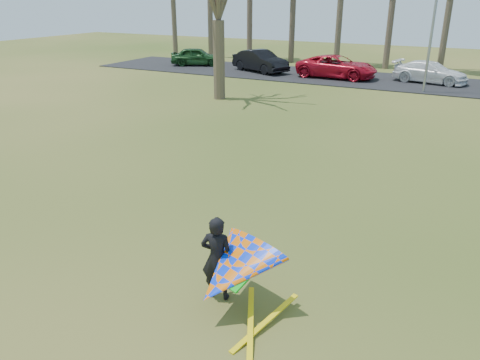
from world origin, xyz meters
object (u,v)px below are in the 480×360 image
at_px(streetlight, 438,14).
at_px(car_2, 337,67).
at_px(car_0, 197,56).
at_px(car_3, 430,72).
at_px(car_1, 260,61).
at_px(kite_flyer, 230,270).

relative_size(streetlight, car_2, 1.46).
bearing_deg(car_0, car_3, -114.12).
height_order(streetlight, car_1, streetlight).
bearing_deg(kite_flyer, streetlight, 88.54).
bearing_deg(kite_flyer, car_1, 113.88).
xyz_separation_m(streetlight, car_3, (-0.26, 3.49, -3.72)).
bearing_deg(car_2, car_1, 91.33).
bearing_deg(kite_flyer, car_3, 89.28).
distance_m(car_0, car_2, 11.89).
xyz_separation_m(car_1, car_3, (11.87, 0.85, -0.11)).
bearing_deg(car_0, streetlight, -125.04).
bearing_deg(car_2, car_3, -79.80).
distance_m(streetlight, car_1, 12.93).
xyz_separation_m(car_2, car_3, (6.01, 0.90, -0.08)).
distance_m(car_2, kite_flyer, 26.62).
relative_size(streetlight, car_1, 1.67).
relative_size(car_1, kite_flyer, 2.00).
height_order(car_1, car_2, car_1).
bearing_deg(kite_flyer, car_2, 102.30).
xyz_separation_m(car_0, car_1, (6.01, -0.71, 0.07)).
bearing_deg(car_1, car_0, 107.61).
relative_size(car_2, car_3, 1.17).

